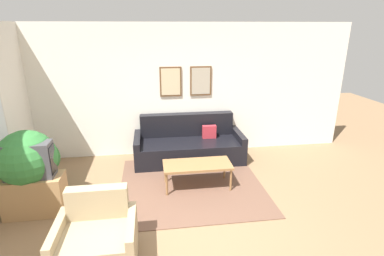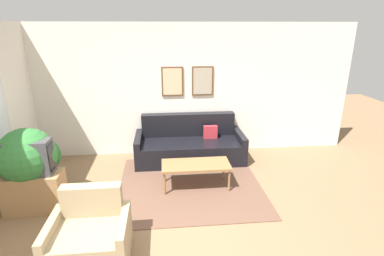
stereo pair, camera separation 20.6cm
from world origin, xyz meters
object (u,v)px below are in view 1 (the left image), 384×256
(potted_plant_tall, at_px, (27,160))
(armchair, at_px, (97,241))
(couch, at_px, (189,145))
(tv, at_px, (29,160))
(coffee_table, at_px, (197,166))

(potted_plant_tall, bearing_deg, armchair, -48.26)
(couch, distance_m, potted_plant_tall, 2.95)
(couch, xyz_separation_m, potted_plant_tall, (-2.52, -1.44, 0.50))
(couch, bearing_deg, potted_plant_tall, -150.18)
(tv, height_order, potted_plant_tall, potted_plant_tall)
(coffee_table, relative_size, tv, 1.75)
(couch, relative_size, tv, 3.32)
(couch, relative_size, armchair, 2.43)
(couch, xyz_separation_m, tv, (-2.45, -1.56, 0.54))
(tv, xyz_separation_m, potted_plant_tall, (-0.07, 0.12, -0.05))
(coffee_table, distance_m, tv, 2.53)
(potted_plant_tall, bearing_deg, couch, 29.82)
(couch, height_order, armchair, couch)
(coffee_table, height_order, potted_plant_tall, potted_plant_tall)
(couch, height_order, tv, tv)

